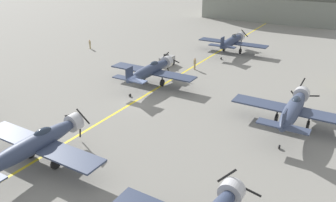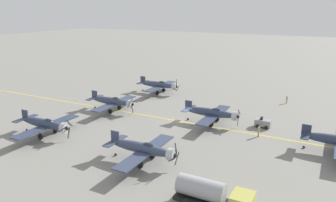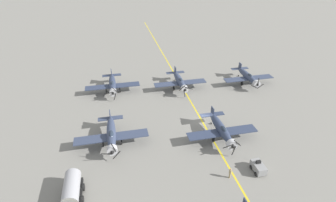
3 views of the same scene
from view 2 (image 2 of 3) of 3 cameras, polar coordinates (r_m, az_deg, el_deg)
ground_plane at (r=58.45m, az=2.60°, el=-3.63°), size 400.00×400.00×0.00m
taxiway_stripe at (r=58.45m, az=2.60°, el=-3.62°), size 0.30×160.00×0.01m
airplane_mid_center at (r=57.20m, az=7.71°, el=-2.08°), size 12.00×9.98×3.65m
airplane_near_right at (r=54.97m, az=-20.58°, el=-3.75°), size 12.00×9.98×3.65m
airplane_near_left at (r=77.23m, az=-1.54°, el=2.83°), size 12.00×9.98×3.80m
airplane_near_center at (r=64.44m, az=-9.55°, el=-0.08°), size 12.00×9.98×3.65m
airplane_mid_right at (r=42.93m, az=-4.28°, el=-8.28°), size 12.00×9.98×3.74m
fuel_tanker at (r=34.43m, az=7.93°, el=-15.93°), size 2.67×8.00×2.98m
tow_tractor at (r=57.82m, az=16.19°, el=-3.67°), size 1.57×2.60×1.79m
ground_crew_walking at (r=53.48m, az=15.51°, el=-5.04°), size 0.38×0.38×1.76m
ground_crew_inspecting at (r=73.73m, az=19.98°, el=0.30°), size 0.36×0.36×1.63m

